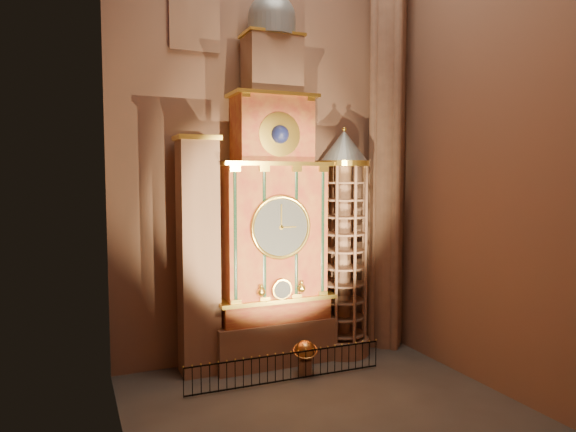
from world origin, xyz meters
name	(u,v)px	position (x,y,z in m)	size (l,w,h in m)	color
floor	(322,406)	(0.00, 0.00, 0.00)	(14.00, 14.00, 0.00)	#383330
wall_back	(264,122)	(0.00, 6.00, 11.00)	(22.00, 22.00, 0.00)	brown
wall_left	(116,93)	(-7.00, 0.00, 11.00)	(22.00, 22.00, 0.00)	brown
wall_right	(476,115)	(7.00, 0.00, 11.00)	(22.00, 22.00, 0.00)	brown
astronomical_clock	(273,217)	(0.00, 4.96, 6.68)	(5.60, 2.41, 16.70)	#8C634C
portrait_tower	(198,255)	(-3.40, 4.98, 5.15)	(1.80, 1.60, 10.20)	#8C634C
stair_turret	(343,245)	(3.50, 4.70, 5.27)	(2.50, 2.50, 10.80)	#8C634C
gothic_pier	(388,125)	(6.10, 5.00, 11.00)	(2.04, 2.04, 22.00)	#8C634C
celestial_globe	(305,354)	(0.67, 2.89, 0.91)	(1.36, 1.33, 1.52)	#8C634C
iron_railing	(287,367)	(-0.34, 2.50, 0.64)	(8.53, 0.19, 1.17)	black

